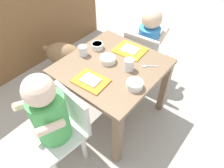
{
  "coord_description": "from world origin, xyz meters",
  "views": [
    {
      "loc": [
        -0.76,
        -0.61,
        1.25
      ],
      "look_at": [
        0.0,
        0.0,
        0.3
      ],
      "focal_mm": 33.38,
      "sensor_mm": 36.0,
      "label": 1
    }
  ],
  "objects_px": {
    "water_cup_left": "(83,51)",
    "dining_table": "(112,75)",
    "dog": "(66,54)",
    "seated_child_right": "(148,40)",
    "food_tray_right": "(130,50)",
    "seated_child_left": "(51,115)",
    "spoon_by_left_tray": "(148,66)",
    "food_tray_left": "(91,81)",
    "cereal_bowl_right_side": "(135,84)",
    "veggie_bowl_far": "(97,46)",
    "water_cup_right": "(129,65)",
    "cereal_bowl_left_side": "(108,59)"
  },
  "relations": [
    {
      "from": "water_cup_left",
      "to": "dining_table",
      "type": "bearing_deg",
      "value": -80.04
    },
    {
      "from": "dog",
      "to": "seated_child_right",
      "type": "bearing_deg",
      "value": -59.69
    },
    {
      "from": "water_cup_left",
      "to": "food_tray_right",
      "type": "bearing_deg",
      "value": -42.97
    },
    {
      "from": "dog",
      "to": "seated_child_left",
      "type": "bearing_deg",
      "value": -134.85
    },
    {
      "from": "dog",
      "to": "water_cup_left",
      "type": "height_order",
      "value": "water_cup_left"
    },
    {
      "from": "seated_child_left",
      "to": "spoon_by_left_tray",
      "type": "bearing_deg",
      "value": -18.52
    },
    {
      "from": "food_tray_left",
      "to": "spoon_by_left_tray",
      "type": "xyz_separation_m",
      "value": [
        0.31,
        -0.18,
        -0.0
      ]
    },
    {
      "from": "seated_child_right",
      "to": "food_tray_right",
      "type": "height_order",
      "value": "seated_child_right"
    },
    {
      "from": "dining_table",
      "to": "cereal_bowl_right_side",
      "type": "bearing_deg",
      "value": -108.61
    },
    {
      "from": "dining_table",
      "to": "cereal_bowl_right_side",
      "type": "relative_size",
      "value": 6.62
    },
    {
      "from": "dining_table",
      "to": "food_tray_left",
      "type": "xyz_separation_m",
      "value": [
        -0.19,
        -0.0,
        0.08
      ]
    },
    {
      "from": "dining_table",
      "to": "seated_child_left",
      "type": "height_order",
      "value": "seated_child_left"
    },
    {
      "from": "cereal_bowl_right_side",
      "to": "seated_child_left",
      "type": "bearing_deg",
      "value": 149.1
    },
    {
      "from": "seated_child_right",
      "to": "cereal_bowl_right_side",
      "type": "bearing_deg",
      "value": -155.78
    },
    {
      "from": "dog",
      "to": "food_tray_right",
      "type": "xyz_separation_m",
      "value": [
        0.07,
        -0.6,
        0.27
      ]
    },
    {
      "from": "spoon_by_left_tray",
      "to": "dining_table",
      "type": "bearing_deg",
      "value": 125.07
    },
    {
      "from": "seated_child_right",
      "to": "dog",
      "type": "bearing_deg",
      "value": 120.31
    },
    {
      "from": "seated_child_left",
      "to": "seated_child_right",
      "type": "relative_size",
      "value": 1.08
    },
    {
      "from": "food_tray_left",
      "to": "spoon_by_left_tray",
      "type": "relative_size",
      "value": 2.24
    },
    {
      "from": "dining_table",
      "to": "dog",
      "type": "height_order",
      "value": "dining_table"
    },
    {
      "from": "seated_child_left",
      "to": "veggie_bowl_far",
      "type": "height_order",
      "value": "seated_child_left"
    },
    {
      "from": "water_cup_left",
      "to": "veggie_bowl_far",
      "type": "height_order",
      "value": "water_cup_left"
    },
    {
      "from": "veggie_bowl_far",
      "to": "spoon_by_left_tray",
      "type": "height_order",
      "value": "veggie_bowl_far"
    },
    {
      "from": "seated_child_left",
      "to": "water_cup_right",
      "type": "relative_size",
      "value": 9.61
    },
    {
      "from": "water_cup_right",
      "to": "food_tray_right",
      "type": "bearing_deg",
      "value": 32.93
    },
    {
      "from": "seated_child_right",
      "to": "food_tray_left",
      "type": "relative_size",
      "value": 3.23
    },
    {
      "from": "seated_child_right",
      "to": "cereal_bowl_right_side",
      "type": "xyz_separation_m",
      "value": [
        -0.53,
        -0.24,
        0.08
      ]
    },
    {
      "from": "seated_child_left",
      "to": "water_cup_left",
      "type": "relative_size",
      "value": 10.78
    },
    {
      "from": "dog",
      "to": "cereal_bowl_right_side",
      "type": "distance_m",
      "value": 0.88
    },
    {
      "from": "cereal_bowl_left_side",
      "to": "spoon_by_left_tray",
      "type": "bearing_deg",
      "value": -61.51
    },
    {
      "from": "seated_child_right",
      "to": "spoon_by_left_tray",
      "type": "relative_size",
      "value": 7.24
    },
    {
      "from": "cereal_bowl_left_side",
      "to": "veggie_bowl_far",
      "type": "height_order",
      "value": "veggie_bowl_far"
    },
    {
      "from": "seated_child_right",
      "to": "veggie_bowl_far",
      "type": "distance_m",
      "value": 0.42
    },
    {
      "from": "water_cup_left",
      "to": "veggie_bowl_far",
      "type": "bearing_deg",
      "value": -10.4
    },
    {
      "from": "food_tray_left",
      "to": "dining_table",
      "type": "bearing_deg",
      "value": 0.49
    },
    {
      "from": "seated_child_left",
      "to": "seated_child_right",
      "type": "distance_m",
      "value": 0.91
    },
    {
      "from": "spoon_by_left_tray",
      "to": "water_cup_left",
      "type": "bearing_deg",
      "value": 112.77
    },
    {
      "from": "water_cup_right",
      "to": "water_cup_left",
      "type": "bearing_deg",
      "value": 102.11
    },
    {
      "from": "veggie_bowl_far",
      "to": "cereal_bowl_right_side",
      "type": "xyz_separation_m",
      "value": [
        -0.15,
        -0.4,
        0.0
      ]
    },
    {
      "from": "seated_child_left",
      "to": "veggie_bowl_far",
      "type": "xyz_separation_m",
      "value": [
        0.53,
        0.17,
        0.06
      ]
    },
    {
      "from": "food_tray_left",
      "to": "cereal_bowl_left_side",
      "type": "distance_m",
      "value": 0.2
    },
    {
      "from": "veggie_bowl_far",
      "to": "cereal_bowl_right_side",
      "type": "height_order",
      "value": "cereal_bowl_right_side"
    },
    {
      "from": "dining_table",
      "to": "food_tray_right",
      "type": "bearing_deg",
      "value": -0.49
    },
    {
      "from": "seated_child_left",
      "to": "food_tray_left",
      "type": "height_order",
      "value": "seated_child_left"
    },
    {
      "from": "seated_child_right",
      "to": "dog",
      "type": "height_order",
      "value": "seated_child_right"
    },
    {
      "from": "dog",
      "to": "food_tray_right",
      "type": "relative_size",
      "value": 2.0
    },
    {
      "from": "cereal_bowl_right_side",
      "to": "spoon_by_left_tray",
      "type": "xyz_separation_m",
      "value": [
        0.2,
        0.04,
        -0.02
      ]
    },
    {
      "from": "cereal_bowl_left_side",
      "to": "cereal_bowl_right_side",
      "type": "xyz_separation_m",
      "value": [
        -0.08,
        -0.25,
        0.0
      ]
    },
    {
      "from": "dog",
      "to": "spoon_by_left_tray",
      "type": "relative_size",
      "value": 4.6
    },
    {
      "from": "food_tray_right",
      "to": "cereal_bowl_left_side",
      "type": "height_order",
      "value": "cereal_bowl_left_side"
    }
  ]
}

